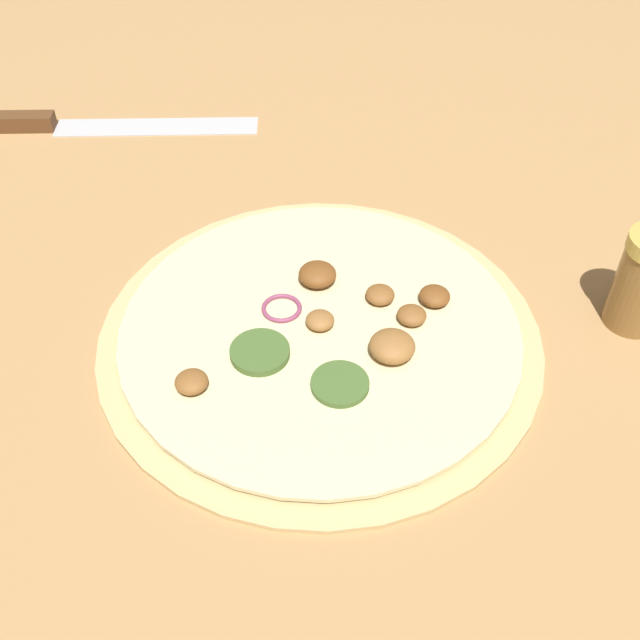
% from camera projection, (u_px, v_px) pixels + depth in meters
% --- Properties ---
extents(ground_plane, '(3.00, 3.00, 0.00)m').
position_uv_depth(ground_plane, '(320.00, 337.00, 0.60)').
color(ground_plane, tan).
extents(pizza, '(0.35, 0.35, 0.03)m').
position_uv_depth(pizza, '(321.00, 331.00, 0.60)').
color(pizza, '#D6B77A').
rests_on(pizza, ground_plane).
extents(knife, '(0.33, 0.09, 0.02)m').
position_uv_depth(knife, '(61.00, 124.00, 0.83)').
color(knife, silver).
rests_on(knife, ground_plane).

